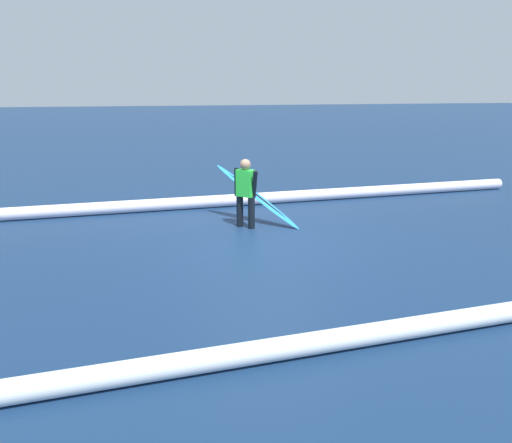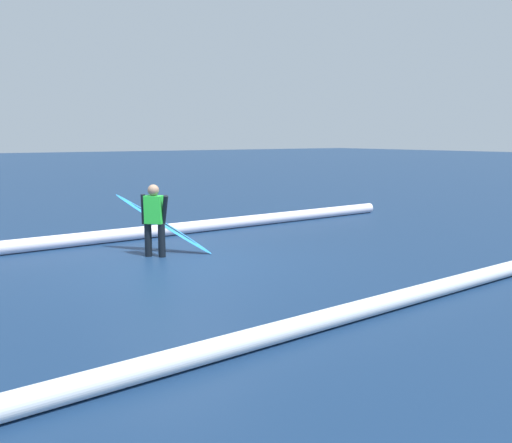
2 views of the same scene
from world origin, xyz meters
The scene contains 5 objects.
ground_plane centered at (0.00, 0.00, 0.00)m, with size 153.84×153.84×0.00m, color navy.
surfer centered at (0.16, -0.80, 0.79)m, with size 0.39×0.49×1.41m.
surfboard centered at (-0.16, -1.10, 0.57)m, with size 1.60×1.66×1.19m.
wave_crest_foreground centered at (1.12, -2.64, 0.14)m, with size 0.28×0.28×17.73m, color white.
wave_crest_midground centered at (-1.77, 3.91, 0.12)m, with size 0.24×0.24×18.27m, color silver.
Camera 1 is at (2.31, 7.98, 2.72)m, focal length 32.15 mm.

